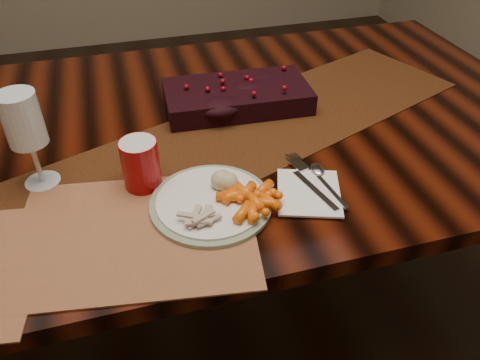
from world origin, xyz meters
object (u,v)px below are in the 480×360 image
object	(u,v)px
dining_table	(211,233)
centerpiece	(237,93)
dinner_plate	(211,202)
baby_carrots	(250,201)
red_cup	(141,164)
napkin	(309,192)
wine_glass	(30,141)
placemat_main	(136,233)
turkey_shreds	(200,217)
mashed_potatoes	(217,176)

from	to	relation	value
dining_table	centerpiece	world-z (taller)	centerpiece
dining_table	dinner_plate	xyz separation A→B (m)	(-0.05, -0.30, 0.39)
baby_carrots	red_cup	world-z (taller)	red_cup
napkin	red_cup	xyz separation A→B (m)	(-0.31, 0.12, 0.05)
napkin	wine_glass	xyz separation A→B (m)	(-0.52, 0.19, 0.10)
placemat_main	baby_carrots	size ratio (longest dim) A/B	3.88
turkey_shreds	placemat_main	bearing A→B (deg)	171.46
dinner_plate	napkin	xyz separation A→B (m)	(0.20, -0.02, -0.00)
baby_carrots	wine_glass	xyz separation A→B (m)	(-0.39, 0.21, 0.07)
red_cup	dining_table	bearing A→B (deg)	49.20
placemat_main	dining_table	bearing A→B (deg)	67.36
dining_table	centerpiece	size ratio (longest dim) A/B	4.94
dinner_plate	turkey_shreds	world-z (taller)	turkey_shreds
placemat_main	mashed_potatoes	bearing A→B (deg)	31.59
dinner_plate	baby_carrots	world-z (taller)	baby_carrots
turkey_shreds	red_cup	world-z (taller)	red_cup
placemat_main	red_cup	bearing A→B (deg)	85.66
centerpiece	mashed_potatoes	distance (m)	0.35
baby_carrots	dinner_plate	bearing A→B (deg)	150.42
centerpiece	placemat_main	xyz separation A→B (m)	(-0.30, -0.40, -0.04)
turkey_shreds	napkin	bearing A→B (deg)	8.28
wine_glass	placemat_main	bearing A→B (deg)	-50.21
baby_carrots	mashed_potatoes	distance (m)	0.09
mashed_potatoes	napkin	world-z (taller)	mashed_potatoes
dining_table	wine_glass	size ratio (longest dim) A/B	8.76
red_cup	mashed_potatoes	bearing A→B (deg)	-24.33
napkin	wine_glass	distance (m)	0.56
placemat_main	wine_glass	bearing A→B (deg)	138.44
mashed_potatoes	wine_glass	bearing A→B (deg)	158.89
dinner_plate	napkin	bearing A→B (deg)	-5.74
red_cup	wine_glass	size ratio (longest dim) A/B	0.50
centerpiece	placemat_main	size ratio (longest dim) A/B	0.84
dining_table	placemat_main	distance (m)	0.54
dinner_plate	red_cup	world-z (taller)	red_cup
mashed_potatoes	centerpiece	bearing A→B (deg)	67.86
turkey_shreds	mashed_potatoes	bearing A→B (deg)	59.22
dining_table	wine_glass	world-z (taller)	wine_glass
dining_table	red_cup	xyz separation A→B (m)	(-0.17, -0.20, 0.43)
dinner_plate	baby_carrots	bearing A→B (deg)	-29.58
mashed_potatoes	wine_glass	xyz separation A→B (m)	(-0.34, 0.13, 0.06)
baby_carrots	napkin	size ratio (longest dim) A/B	0.77
wine_glass	mashed_potatoes	bearing A→B (deg)	-21.11
dinner_plate	red_cup	xyz separation A→B (m)	(-0.12, 0.10, 0.05)
dining_table	mashed_potatoes	distance (m)	0.49
dining_table	baby_carrots	size ratio (longest dim) A/B	16.15
red_cup	wine_glass	bearing A→B (deg)	161.21
placemat_main	red_cup	world-z (taller)	red_cup
placemat_main	wine_glass	size ratio (longest dim) A/B	2.11
dinner_plate	red_cup	bearing A→B (deg)	139.85
turkey_shreds	dinner_plate	bearing A→B (deg)	58.47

